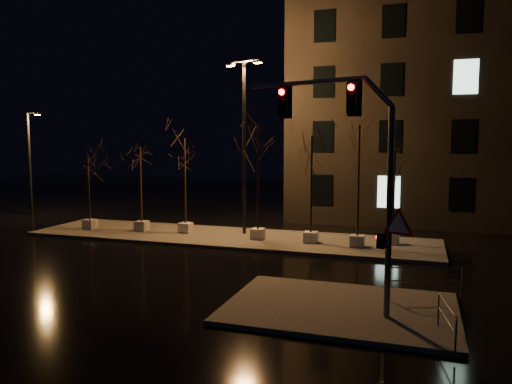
% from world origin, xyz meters
% --- Properties ---
extents(ground, '(90.00, 90.00, 0.00)m').
position_xyz_m(ground, '(0.00, 0.00, 0.00)').
color(ground, black).
rests_on(ground, ground).
extents(median, '(22.00, 5.00, 0.15)m').
position_xyz_m(median, '(0.00, 6.00, 0.07)').
color(median, '#4D4A45').
rests_on(median, ground).
extents(sidewalk_corner, '(7.00, 5.00, 0.15)m').
position_xyz_m(sidewalk_corner, '(7.50, -3.50, 0.07)').
color(sidewalk_corner, '#4D4A45').
rests_on(sidewalk_corner, ground).
extents(building, '(25.00, 12.00, 15.00)m').
position_xyz_m(building, '(14.00, 18.00, 7.50)').
color(building, black).
rests_on(building, ground).
extents(tree_0, '(1.80, 1.80, 4.39)m').
position_xyz_m(tree_0, '(-8.36, 5.48, 3.48)').
color(tree_0, beige).
rests_on(tree_0, median).
extents(tree_1, '(1.80, 1.80, 4.88)m').
position_xyz_m(tree_1, '(-5.20, 5.93, 3.86)').
color(tree_1, beige).
rests_on(tree_1, median).
extents(tree_2, '(1.80, 1.80, 5.38)m').
position_xyz_m(tree_2, '(-2.57, 6.17, 4.23)').
color(tree_2, beige).
rests_on(tree_2, median).
extents(tree_3, '(1.80, 1.80, 6.06)m').
position_xyz_m(tree_3, '(1.81, 5.70, 4.75)').
color(tree_3, beige).
rests_on(tree_3, median).
extents(tree_4, '(1.80, 1.80, 5.47)m').
position_xyz_m(tree_4, '(4.62, 5.67, 4.30)').
color(tree_4, beige).
rests_on(tree_4, median).
extents(tree_5, '(1.80, 1.80, 5.98)m').
position_xyz_m(tree_5, '(6.95, 5.46, 4.69)').
color(tree_5, beige).
rests_on(tree_5, median).
extents(tree_6, '(1.80, 1.80, 5.23)m').
position_xyz_m(tree_6, '(8.55, 6.54, 4.12)').
color(tree_6, beige).
rests_on(tree_6, median).
extents(traffic_signal_mast, '(5.44, 1.93, 6.98)m').
position_xyz_m(traffic_signal_mast, '(7.86, -3.67, 4.73)').
color(traffic_signal_mast, '#5A5E62').
rests_on(traffic_signal_mast, sidewalk_corner).
extents(streetlight_main, '(2.29, 0.99, 9.37)m').
position_xyz_m(streetlight_main, '(0.61, 6.99, 5.56)').
color(streetlight_main, black).
rests_on(streetlight_main, median).
extents(streetlight_far, '(1.41, 0.50, 7.21)m').
position_xyz_m(streetlight_far, '(-16.34, 9.77, 3.97)').
color(streetlight_far, black).
rests_on(streetlight_far, ground).
extents(guard_rail_a, '(2.38, 0.82, 1.08)m').
position_xyz_m(guard_rail_a, '(9.97, -2.03, 0.85)').
color(guard_rail_a, '#5A5E62').
rests_on(guard_rail_a, sidewalk_corner).
extents(guard_rail_b, '(0.38, 1.98, 0.95)m').
position_xyz_m(guard_rail_b, '(10.50, -5.30, 0.76)').
color(guard_rail_b, '#5A5E62').
rests_on(guard_rail_b, sidewalk_corner).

